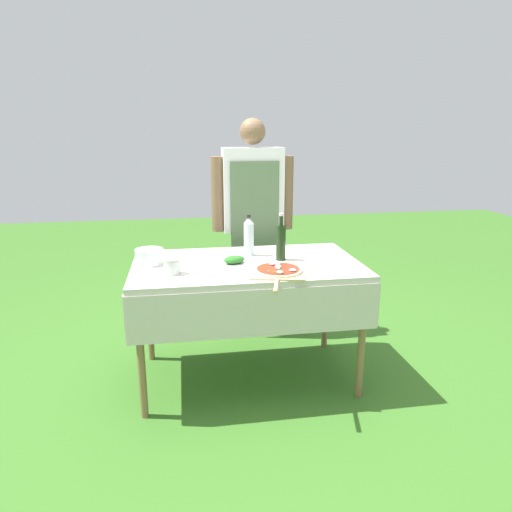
{
  "coord_description": "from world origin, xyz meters",
  "views": [
    {
      "loc": [
        -0.39,
        -2.75,
        1.6
      ],
      "look_at": [
        0.06,
        0.0,
        0.84
      ],
      "focal_mm": 32.0,
      "sensor_mm": 36.0,
      "label": 1
    }
  ],
  "objects_px": {
    "person_cook": "(253,211)",
    "oil_bottle": "(281,242)",
    "mixing_tub": "(149,257)",
    "herb_container": "(234,260)",
    "prep_table": "(247,275)",
    "sauce_jar": "(172,267)",
    "water_bottle": "(249,236)",
    "pizza_on_peel": "(278,271)"
  },
  "relations": [
    {
      "from": "oil_bottle",
      "to": "herb_container",
      "type": "xyz_separation_m",
      "value": [
        -0.31,
        -0.05,
        -0.1
      ]
    },
    {
      "from": "pizza_on_peel",
      "to": "oil_bottle",
      "type": "relative_size",
      "value": 1.77
    },
    {
      "from": "prep_table",
      "to": "oil_bottle",
      "type": "xyz_separation_m",
      "value": [
        0.23,
        0.03,
        0.21
      ]
    },
    {
      "from": "pizza_on_peel",
      "to": "sauce_jar",
      "type": "height_order",
      "value": "sauce_jar"
    },
    {
      "from": "water_bottle",
      "to": "herb_container",
      "type": "xyz_separation_m",
      "value": [
        -0.12,
        -0.2,
        -0.1
      ]
    },
    {
      "from": "oil_bottle",
      "to": "sauce_jar",
      "type": "xyz_separation_m",
      "value": [
        -0.69,
        -0.2,
        -0.08
      ]
    },
    {
      "from": "person_cook",
      "to": "water_bottle",
      "type": "height_order",
      "value": "person_cook"
    },
    {
      "from": "person_cook",
      "to": "sauce_jar",
      "type": "height_order",
      "value": "person_cook"
    },
    {
      "from": "oil_bottle",
      "to": "herb_container",
      "type": "bearing_deg",
      "value": -170.57
    },
    {
      "from": "prep_table",
      "to": "pizza_on_peel",
      "type": "height_order",
      "value": "pizza_on_peel"
    },
    {
      "from": "mixing_tub",
      "to": "prep_table",
      "type": "bearing_deg",
      "value": -5.91
    },
    {
      "from": "pizza_on_peel",
      "to": "oil_bottle",
      "type": "distance_m",
      "value": 0.32
    },
    {
      "from": "pizza_on_peel",
      "to": "water_bottle",
      "type": "relative_size",
      "value": 1.95
    },
    {
      "from": "person_cook",
      "to": "pizza_on_peel",
      "type": "bearing_deg",
      "value": 89.45
    },
    {
      "from": "water_bottle",
      "to": "prep_table",
      "type": "bearing_deg",
      "value": -103.17
    },
    {
      "from": "person_cook",
      "to": "mixing_tub",
      "type": "distance_m",
      "value": 1.02
    },
    {
      "from": "oil_bottle",
      "to": "water_bottle",
      "type": "xyz_separation_m",
      "value": [
        -0.19,
        0.14,
        0.01
      ]
    },
    {
      "from": "prep_table",
      "to": "mixing_tub",
      "type": "distance_m",
      "value": 0.62
    },
    {
      "from": "oil_bottle",
      "to": "mixing_tub",
      "type": "bearing_deg",
      "value": 177.57
    },
    {
      "from": "water_bottle",
      "to": "mixing_tub",
      "type": "height_order",
      "value": "water_bottle"
    },
    {
      "from": "sauce_jar",
      "to": "mixing_tub",
      "type": "bearing_deg",
      "value": 121.8
    },
    {
      "from": "oil_bottle",
      "to": "person_cook",
      "type": "bearing_deg",
      "value": 95.83
    },
    {
      "from": "person_cook",
      "to": "oil_bottle",
      "type": "relative_size",
      "value": 5.6
    },
    {
      "from": "water_bottle",
      "to": "herb_container",
      "type": "bearing_deg",
      "value": -121.85
    },
    {
      "from": "mixing_tub",
      "to": "sauce_jar",
      "type": "distance_m",
      "value": 0.27
    },
    {
      "from": "oil_bottle",
      "to": "mixing_tub",
      "type": "xyz_separation_m",
      "value": [
        -0.83,
        0.04,
        -0.07
      ]
    },
    {
      "from": "herb_container",
      "to": "person_cook",
      "type": "bearing_deg",
      "value": 72.76
    },
    {
      "from": "pizza_on_peel",
      "to": "mixing_tub",
      "type": "distance_m",
      "value": 0.82
    },
    {
      "from": "sauce_jar",
      "to": "water_bottle",
      "type": "bearing_deg",
      "value": 34.17
    },
    {
      "from": "herb_container",
      "to": "mixing_tub",
      "type": "relative_size",
      "value": 1.1
    },
    {
      "from": "water_bottle",
      "to": "mixing_tub",
      "type": "xyz_separation_m",
      "value": [
        -0.64,
        -0.11,
        -0.08
      ]
    },
    {
      "from": "pizza_on_peel",
      "to": "oil_bottle",
      "type": "height_order",
      "value": "oil_bottle"
    },
    {
      "from": "prep_table",
      "to": "sauce_jar",
      "type": "relative_size",
      "value": 15.16
    },
    {
      "from": "prep_table",
      "to": "mixing_tub",
      "type": "bearing_deg",
      "value": 174.09
    },
    {
      "from": "prep_table",
      "to": "herb_container",
      "type": "xyz_separation_m",
      "value": [
        -0.08,
        -0.02,
        0.11
      ]
    },
    {
      "from": "person_cook",
      "to": "pizza_on_peel",
      "type": "xyz_separation_m",
      "value": [
        -0.01,
        -0.99,
        -0.19
      ]
    },
    {
      "from": "herb_container",
      "to": "sauce_jar",
      "type": "height_order",
      "value": "sauce_jar"
    },
    {
      "from": "person_cook",
      "to": "herb_container",
      "type": "relative_size",
      "value": 8.86
    },
    {
      "from": "prep_table",
      "to": "sauce_jar",
      "type": "height_order",
      "value": "sauce_jar"
    },
    {
      "from": "water_bottle",
      "to": "herb_container",
      "type": "height_order",
      "value": "water_bottle"
    },
    {
      "from": "prep_table",
      "to": "water_bottle",
      "type": "height_order",
      "value": "water_bottle"
    },
    {
      "from": "person_cook",
      "to": "sauce_jar",
      "type": "distance_m",
      "value": 1.1
    }
  ]
}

